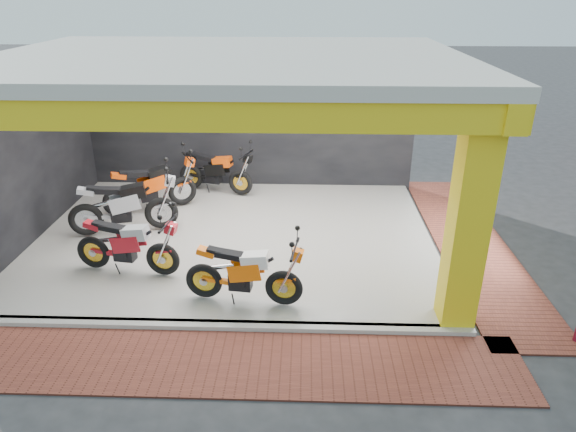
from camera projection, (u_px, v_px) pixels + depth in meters
name	position (u px, v px, depth m)	size (l,w,h in m)	color
ground	(220.00, 292.00, 8.78)	(80.00, 80.00, 0.00)	#2D2D30
showroom_floor	(235.00, 237.00, 10.58)	(8.00, 6.00, 0.10)	silver
showroom_ceiling	(227.00, 59.00, 9.13)	(8.40, 6.40, 0.20)	beige
back_wall	(248.00, 120.00, 12.71)	(8.20, 0.20, 3.50)	black
left_wall	(23.00, 156.00, 10.02)	(0.20, 6.20, 3.50)	black
corner_column	(469.00, 221.00, 7.26)	(0.50, 0.50, 3.50)	yellow
header_beam_front	(194.00, 114.00, 6.51)	(8.40, 0.30, 0.40)	yellow
header_beam_right	(451.00, 77.00, 9.12)	(0.30, 6.40, 0.40)	yellow
floor_kerb	(210.00, 326.00, 7.83)	(8.00, 0.20, 0.10)	silver
paver_front	(200.00, 362.00, 7.13)	(9.00, 1.40, 0.03)	brown
paver_right	(470.00, 243.00, 10.44)	(1.40, 7.00, 0.03)	brown
moto_hero	(284.00, 272.00, 7.99)	(2.03, 0.75, 1.24)	#FF660A
moto_row_a	(161.00, 244.00, 8.83)	(2.05, 0.76, 1.25)	#B3131E
moto_row_b	(160.00, 198.00, 10.54)	(2.30, 0.85, 1.41)	#A7A9AF
moto_row_c	(240.00, 171.00, 12.30)	(2.08, 0.77, 1.27)	black
moto_row_d	(181.00, 178.00, 11.73)	(2.23, 0.83, 1.36)	#FA4C0A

